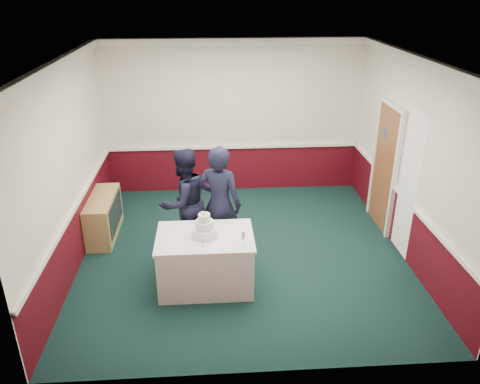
{
  "coord_description": "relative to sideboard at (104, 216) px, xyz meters",
  "views": [
    {
      "loc": [
        -0.48,
        -6.36,
        3.95
      ],
      "look_at": [
        -0.05,
        -0.1,
        1.1
      ],
      "focal_mm": 35.0,
      "sensor_mm": 36.0,
      "label": 1
    }
  ],
  "objects": [
    {
      "name": "champagne_flute",
      "position": [
        2.2,
        -1.82,
        0.58
      ],
      "size": [
        0.05,
        0.05,
        0.21
      ],
      "color": "silver",
      "rests_on": "cake_table"
    },
    {
      "name": "cake_knife",
      "position": [
        1.67,
        -1.74,
        0.44
      ],
      "size": [
        0.04,
        0.22,
        0.0
      ],
      "primitive_type": "cube",
      "rotation": [
        0.0,
        0.0,
        0.11
      ],
      "color": "silver",
      "rests_on": "cake_table"
    },
    {
      "name": "ground",
      "position": [
        2.28,
        -0.72,
        -0.35
      ],
      "size": [
        5.0,
        5.0,
        0.0
      ],
      "primitive_type": "plane",
      "color": "black",
      "rests_on": "ground"
    },
    {
      "name": "cake_table",
      "position": [
        1.7,
        -1.54,
        0.05
      ],
      "size": [
        1.32,
        0.92,
        0.79
      ],
      "color": "white",
      "rests_on": "ground"
    },
    {
      "name": "sideboard",
      "position": [
        0.0,
        0.0,
        0.0
      ],
      "size": [
        0.41,
        1.2,
        0.7
      ],
      "color": "#9B7F4B",
      "rests_on": "ground"
    },
    {
      "name": "person_woman",
      "position": [
        1.92,
        -0.82,
        0.56
      ],
      "size": [
        0.78,
        0.66,
        1.83
      ],
      "primitive_type": "imported",
      "rotation": [
        0.0,
        0.0,
        2.75
      ],
      "color": "black",
      "rests_on": "ground"
    },
    {
      "name": "person_man",
      "position": [
        1.38,
        -0.6,
        0.51
      ],
      "size": [
        1.05,
        1.02,
        1.71
      ],
      "primitive_type": "imported",
      "rotation": [
        0.0,
        0.0,
        3.8
      ],
      "color": "black",
      "rests_on": "ground"
    },
    {
      "name": "room_shell",
      "position": [
        2.36,
        -0.11,
        1.62
      ],
      "size": [
        5.0,
        5.0,
        3.0
      ],
      "color": "silver",
      "rests_on": "ground"
    },
    {
      "name": "wedding_cake",
      "position": [
        1.7,
        -1.54,
        0.55
      ],
      "size": [
        0.35,
        0.35,
        0.36
      ],
      "color": "white",
      "rests_on": "cake_table"
    }
  ]
}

